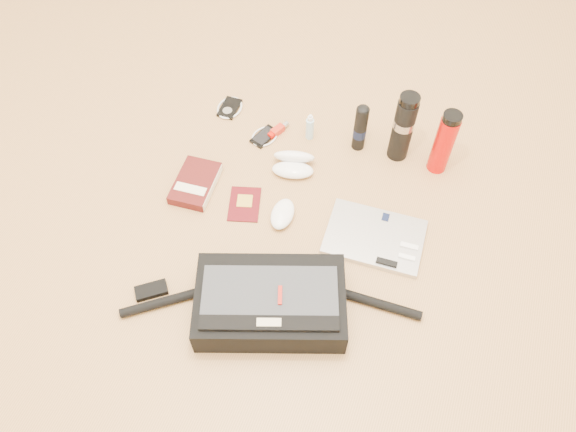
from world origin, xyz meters
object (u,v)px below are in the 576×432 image
at_px(thermos_black, 403,127).
at_px(laptop, 375,237).
at_px(book, 196,183).
at_px(thermos_red, 444,143).
at_px(messenger_bag, 270,302).

bearing_deg(thermos_black, laptop, -86.47).
distance_m(laptop, book, 0.62).
relative_size(laptop, thermos_red, 1.25).
xyz_separation_m(thermos_black, thermos_red, (0.14, -0.01, -0.01)).
height_order(laptop, thermos_red, thermos_red).
distance_m(messenger_bag, book, 0.53).
xyz_separation_m(book, thermos_red, (0.74, 0.37, 0.11)).
relative_size(messenger_bag, laptop, 2.62).
bearing_deg(book, thermos_black, 27.52).
xyz_separation_m(book, thermos_black, (0.60, 0.38, 0.12)).
xyz_separation_m(messenger_bag, laptop, (0.22, 0.35, -0.04)).
bearing_deg(thermos_red, messenger_bag, -115.54).
xyz_separation_m(messenger_bag, book, (-0.40, 0.34, -0.04)).
xyz_separation_m(laptop, thermos_black, (-0.02, 0.37, 0.13)).
height_order(laptop, book, book).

